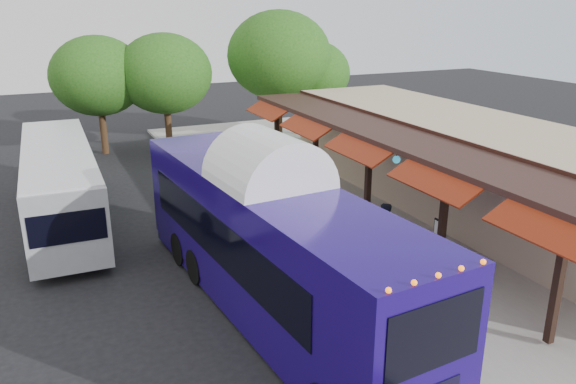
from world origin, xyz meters
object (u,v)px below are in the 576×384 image
ped_b (383,231)px  sign_board (439,231)px  city_bus (60,182)px  coach_bus (269,238)px  ped_d (254,144)px  ped_c (380,248)px  ped_a (402,270)px

ped_b → sign_board: size_ratio=1.58×
city_bus → ped_b: size_ratio=5.90×
ped_b → sign_board: (1.78, -0.51, -0.13)m
coach_bus → ped_b: 4.61m
city_bus → ped_d: city_bus is taller
city_bus → ped_c: size_ratio=5.97×
coach_bus → sign_board: size_ratio=10.50×
ped_d → ped_c: bearing=73.3°
coach_bus → city_bus: 10.11m
coach_bus → ped_c: coach_bus is taller
ped_a → ped_d: bearing=90.0°
ped_a → sign_board: (2.91, 2.04, -0.18)m
ped_a → ped_c: bearing=83.2°
ped_b → ped_c: bearing=76.2°
ped_c → ped_d: ped_d is taller
coach_bus → ped_b: (4.34, 1.21, -1.00)m
ped_d → sign_board: ped_d is taller
ped_d → city_bus: bearing=14.6°
ped_b → ped_d: 12.37m
coach_bus → ped_d: bearing=65.6°
ped_a → ped_c: 1.58m
coach_bus → ped_b: size_ratio=6.64×
ped_c → sign_board: (2.55, 0.50, -0.12)m
city_bus → ped_d: (9.37, 4.53, -0.52)m
ped_a → ped_c: ped_a is taller
coach_bus → ped_b: bearing=10.8°
city_bus → ped_c: 11.99m
ped_c → ped_d: bearing=-130.8°
ped_c → ped_b: bearing=-162.7°
ped_c → ped_d: size_ratio=0.97×
coach_bus → ped_c: bearing=-1.5°
ped_a → coach_bus: bearing=163.6°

